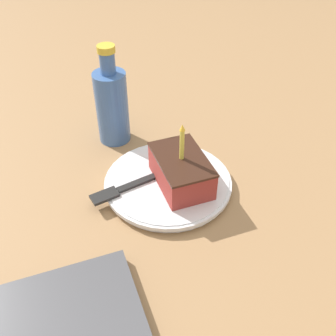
% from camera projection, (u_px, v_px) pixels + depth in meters
% --- Properties ---
extents(ground_plane, '(2.40, 2.40, 0.04)m').
position_uv_depth(ground_plane, '(161.00, 206.00, 0.67)').
color(ground_plane, '#9E754C').
rests_on(ground_plane, ground).
extents(plate, '(0.22, 0.22, 0.02)m').
position_uv_depth(plate, '(168.00, 183.00, 0.67)').
color(plate, silver).
rests_on(plate, ground_plane).
extents(cake_slice, '(0.08, 0.12, 0.12)m').
position_uv_depth(cake_slice, '(181.00, 170.00, 0.65)').
color(cake_slice, '#99332D').
rests_on(cake_slice, plate).
extents(fork, '(0.19, 0.05, 0.00)m').
position_uv_depth(fork, '(135.00, 184.00, 0.66)').
color(fork, '#262626').
rests_on(fork, plate).
extents(bottle, '(0.06, 0.06, 0.19)m').
position_uv_depth(bottle, '(112.00, 104.00, 0.74)').
color(bottle, '#3F66A5').
rests_on(bottle, ground_plane).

